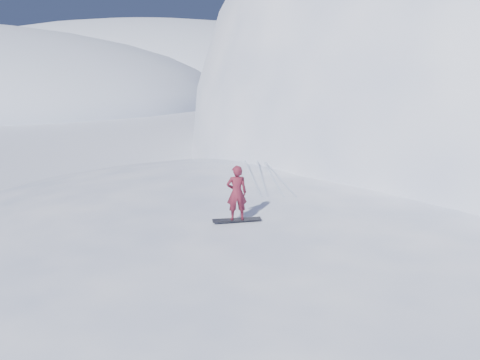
# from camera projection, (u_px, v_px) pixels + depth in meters

# --- Properties ---
(ground) EXTENTS (400.00, 400.00, 0.00)m
(ground) POSITION_uv_depth(u_px,v_px,m) (275.00, 291.00, 14.43)
(ground) COLOR white
(ground) RESTS_ON ground
(near_ridge) EXTENTS (36.00, 28.00, 4.80)m
(near_ridge) POSITION_uv_depth(u_px,v_px,m) (302.00, 253.00, 17.20)
(near_ridge) COLOR white
(near_ridge) RESTS_ON ground
(peak_shoulder) EXTENTS (28.00, 24.00, 18.00)m
(peak_shoulder) POSITION_uv_depth(u_px,v_px,m) (414.00, 161.00, 32.52)
(peak_shoulder) COLOR white
(peak_shoulder) RESTS_ON ground
(far_ridge_c) EXTENTS (140.00, 90.00, 36.00)m
(far_ridge_c) POSITION_uv_depth(u_px,v_px,m) (148.00, 85.00, 123.69)
(far_ridge_c) COLOR white
(far_ridge_c) RESTS_ON ground
(wind_bumps) EXTENTS (16.00, 14.40, 1.00)m
(wind_bumps) POSITION_uv_depth(u_px,v_px,m) (262.00, 262.00, 16.52)
(wind_bumps) COLOR white
(wind_bumps) RESTS_ON ground
(snowboard) EXTENTS (1.65, 0.69, 0.03)m
(snowboard) POSITION_uv_depth(u_px,v_px,m) (237.00, 220.00, 14.17)
(snowboard) COLOR black
(snowboard) RESTS_ON near_ridge
(snowboarder) EXTENTS (0.76, 0.59, 1.84)m
(snowboarder) POSITION_uv_depth(u_px,v_px,m) (237.00, 193.00, 13.91)
(snowboarder) COLOR maroon
(snowboarder) RESTS_ON snowboard
(board_tracks) EXTENTS (2.62, 5.95, 0.04)m
(board_tracks) POSITION_uv_depth(u_px,v_px,m) (266.00, 176.00, 19.41)
(board_tracks) COLOR silver
(board_tracks) RESTS_ON ground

